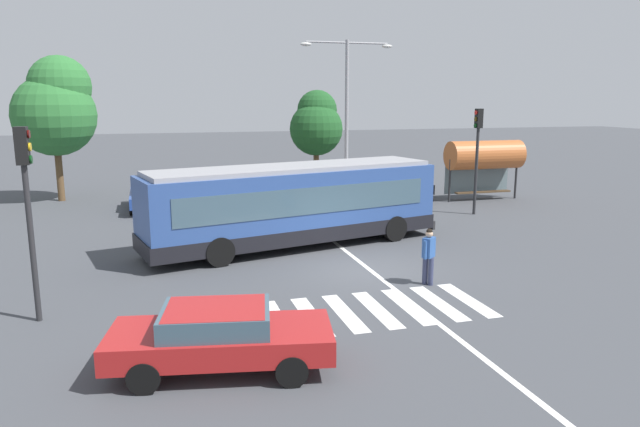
{
  "coord_description": "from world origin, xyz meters",
  "views": [
    {
      "loc": [
        -6.4,
        -16.97,
        5.48
      ],
      "look_at": [
        -0.59,
        3.2,
        1.3
      ],
      "focal_mm": 32.52,
      "sensor_mm": 36.0,
      "label": 1
    }
  ],
  "objects": [
    {
      "name": "ground_plane",
      "position": [
        0.0,
        0.0,
        0.0
      ],
      "size": [
        160.0,
        160.0,
        0.0
      ],
      "primitive_type": "plane",
      "color": "#424449"
    },
    {
      "name": "city_transit_bus",
      "position": [
        -1.45,
        3.67,
        1.59
      ],
      "size": [
        11.69,
        5.1,
        3.06
      ],
      "color": "black",
      "rests_on": "ground_plane"
    },
    {
      "name": "pedestrian_crossing_street",
      "position": [
        1.3,
        -1.9,
        0.97
      ],
      "size": [
        0.47,
        0.45,
        1.72
      ],
      "color": "#333856",
      "rests_on": "ground_plane"
    },
    {
      "name": "foreground_sedan",
      "position": [
        -5.3,
        -5.79,
        0.77
      ],
      "size": [
        4.76,
        2.61,
        1.35
      ],
      "color": "black",
      "rests_on": "ground_plane"
    },
    {
      "name": "parked_car_blue",
      "position": [
        -6.71,
        12.92,
        0.77
      ],
      "size": [
        1.91,
        4.52,
        1.35
      ],
      "color": "black",
      "rests_on": "ground_plane"
    },
    {
      "name": "parked_car_teal",
      "position": [
        -3.78,
        13.01,
        0.77
      ],
      "size": [
        1.96,
        4.55,
        1.35
      ],
      "color": "black",
      "rests_on": "ground_plane"
    },
    {
      "name": "parked_car_red",
      "position": [
        -1.14,
        13.68,
        0.77
      ],
      "size": [
        1.98,
        4.56,
        1.35
      ],
      "color": "black",
      "rests_on": "ground_plane"
    },
    {
      "name": "parked_car_champagne",
      "position": [
        1.49,
        13.43,
        0.77
      ],
      "size": [
        1.95,
        4.54,
        1.35
      ],
      "color": "black",
      "rests_on": "ground_plane"
    },
    {
      "name": "parked_car_white",
      "position": [
        4.2,
        13.22,
        0.77
      ],
      "size": [
        1.99,
        4.56,
        1.35
      ],
      "color": "black",
      "rests_on": "ground_plane"
    },
    {
      "name": "parked_car_black",
      "position": [
        7.03,
        13.07,
        0.77
      ],
      "size": [
        2.08,
        4.6,
        1.35
      ],
      "color": "black",
      "rests_on": "ground_plane"
    },
    {
      "name": "traffic_light_near_corner",
      "position": [
        -9.37,
        -1.81,
        3.23
      ],
      "size": [
        0.33,
        0.32,
        4.83
      ],
      "color": "#28282B",
      "rests_on": "ground_plane"
    },
    {
      "name": "traffic_light_far_corner",
      "position": [
        8.3,
        7.25,
        3.35
      ],
      "size": [
        0.33,
        0.32,
        5.01
      ],
      "color": "#28282B",
      "rests_on": "ground_plane"
    },
    {
      "name": "bus_stop_shelter",
      "position": [
        10.84,
        10.66,
        2.42
      ],
      "size": [
        4.21,
        1.54,
        3.25
      ],
      "color": "#28282B",
      "rests_on": "ground_plane"
    },
    {
      "name": "twin_arm_street_lamp",
      "position": [
        3.72,
        12.96,
        5.31
      ],
      "size": [
        5.11,
        0.32,
        8.5
      ],
      "color": "#939399",
      "rests_on": "ground_plane"
    },
    {
      "name": "background_tree_left",
      "position": [
        -11.22,
        16.85,
        5.03
      ],
      "size": [
        4.31,
        4.31,
        7.72
      ],
      "color": "brown",
      "rests_on": "ground_plane"
    },
    {
      "name": "background_tree_right",
      "position": [
        3.91,
        19.62,
        3.87
      ],
      "size": [
        3.45,
        3.45,
        6.03
      ],
      "color": "brown",
      "rests_on": "ground_plane"
    },
    {
      "name": "crosswalk_painted_stripes",
      "position": [
        -0.93,
        -3.44,
        0.0
      ],
      "size": [
        5.84,
        2.8,
        0.01
      ],
      "color": "silver",
      "rests_on": "ground_plane"
    },
    {
      "name": "lane_center_line",
      "position": [
        0.18,
        2.0,
        0.0
      ],
      "size": [
        0.16,
        24.0,
        0.01
      ],
      "primitive_type": "cube",
      "color": "silver",
      "rests_on": "ground_plane"
    }
  ]
}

